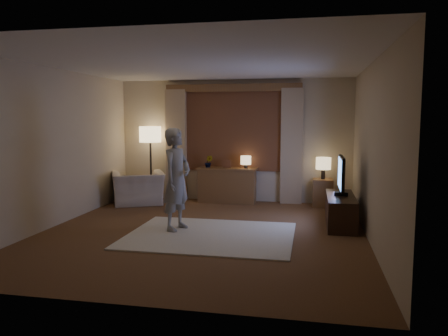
% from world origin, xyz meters
% --- Properties ---
extents(room, '(5.04, 5.54, 2.64)m').
position_xyz_m(room, '(0.00, 0.50, 1.33)').
color(room, brown).
rests_on(room, ground).
extents(rug, '(2.50, 2.00, 0.02)m').
position_xyz_m(rug, '(0.17, -0.17, 0.01)').
color(rug, beige).
rests_on(rug, floor).
extents(sideboard, '(1.20, 0.40, 0.70)m').
position_xyz_m(sideboard, '(-0.09, 2.50, 0.35)').
color(sideboard, brown).
rests_on(sideboard, floor).
extents(picture_frame, '(0.16, 0.02, 0.20)m').
position_xyz_m(picture_frame, '(-0.09, 2.50, 0.80)').
color(picture_frame, brown).
rests_on(picture_frame, sideboard).
extents(plant, '(0.16, 0.13, 0.30)m').
position_xyz_m(plant, '(-0.49, 2.50, 0.85)').
color(plant, '#999999').
rests_on(plant, sideboard).
extents(table_lamp_sideboard, '(0.22, 0.22, 0.30)m').
position_xyz_m(table_lamp_sideboard, '(0.31, 2.50, 0.90)').
color(table_lamp_sideboard, black).
rests_on(table_lamp_sideboard, sideboard).
extents(floor_lamp, '(0.47, 0.47, 1.61)m').
position_xyz_m(floor_lamp, '(-1.79, 2.50, 1.35)').
color(floor_lamp, black).
rests_on(floor_lamp, floor).
extents(armchair, '(1.32, 1.26, 0.67)m').
position_xyz_m(armchair, '(-1.87, 1.95, 0.33)').
color(armchair, beige).
rests_on(armchair, floor).
extents(side_table, '(0.40, 0.40, 0.56)m').
position_xyz_m(side_table, '(1.90, 2.45, 0.28)').
color(side_table, brown).
rests_on(side_table, floor).
extents(table_lamp_side, '(0.30, 0.30, 0.44)m').
position_xyz_m(table_lamp_side, '(1.90, 2.45, 0.87)').
color(table_lamp_side, black).
rests_on(table_lamp_side, side_table).
extents(tv_stand, '(0.45, 1.40, 0.50)m').
position_xyz_m(tv_stand, '(2.15, 0.91, 0.25)').
color(tv_stand, black).
rests_on(tv_stand, floor).
extents(tv, '(0.22, 0.91, 0.66)m').
position_xyz_m(tv, '(2.15, 0.91, 0.86)').
color(tv, black).
rests_on(tv, tv_stand).
extents(person, '(0.53, 0.67, 1.62)m').
position_xyz_m(person, '(-0.42, 0.04, 0.83)').
color(person, gray).
rests_on(person, rug).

